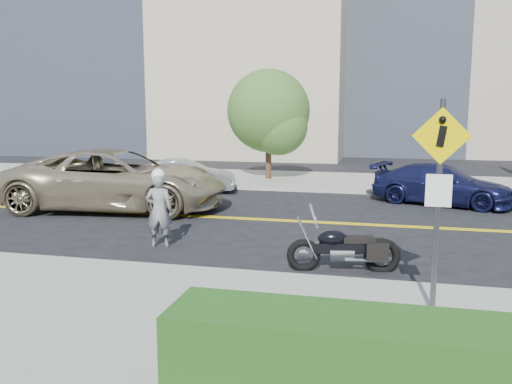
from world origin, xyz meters
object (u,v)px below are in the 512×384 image
object	(u,v)px
motorcycle	(344,238)
parked_car_silver	(185,176)
suv	(117,180)
parked_car_blue	(442,185)
pedestrian_sign	(439,186)
motorcyclist	(159,208)

from	to	relation	value
motorcycle	parked_car_silver	xyz separation A→B (m)	(-6.25, 8.12, -0.03)
suv	parked_car_blue	size ratio (longest dim) A/B	1.51
parked_car_silver	pedestrian_sign	bearing A→B (deg)	-157.27
motorcycle	suv	size ratio (longest dim) A/B	0.31
parked_car_blue	motorcyclist	bearing A→B (deg)	156.22
motorcyclist	motorcycle	bearing A→B (deg)	158.29
parked_car_blue	suv	bearing A→B (deg)	128.01
suv	parked_car_blue	bearing A→B (deg)	-77.51
pedestrian_sign	parked_car_silver	world-z (taller)	pedestrian_sign
pedestrian_sign	parked_car_blue	world-z (taller)	pedestrian_sign
pedestrian_sign	parked_car_silver	distance (m)	12.89
pedestrian_sign	parked_car_blue	distance (m)	10.08
suv	motorcycle	bearing A→B (deg)	-129.28
parked_car_blue	pedestrian_sign	bearing A→B (deg)	-166.56
motorcycle	pedestrian_sign	bearing A→B (deg)	-67.44
suv	parked_car_silver	distance (m)	3.63
pedestrian_sign	suv	distance (m)	10.85
motorcycle	parked_car_blue	distance (m)	8.16
parked_car_blue	motorcycle	bearing A→B (deg)	-178.10
pedestrian_sign	parked_car_blue	xyz separation A→B (m)	(1.04, 9.93, -1.34)
pedestrian_sign	suv	bearing A→B (deg)	141.36
motorcyclist	motorcycle	xyz separation A→B (m)	(4.06, -0.84, -0.24)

